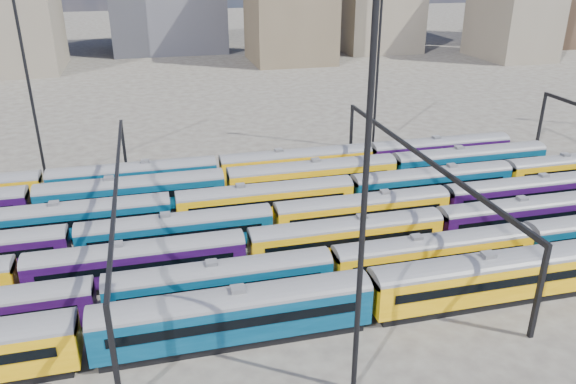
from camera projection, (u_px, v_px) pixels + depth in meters
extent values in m
plane|color=#3E3934|center=(325.00, 233.00, 58.25)|extent=(500.00, 500.00, 0.00)
cube|color=black|center=(235.00, 337.00, 42.10)|extent=(19.56, 2.54, 0.72)
cube|color=#042F49|center=(234.00, 316.00, 41.36)|extent=(20.59, 2.99, 2.99)
cylinder|color=#4C4C51|center=(234.00, 299.00, 40.77)|extent=(20.59, 2.99, 2.99)
cube|color=black|center=(238.00, 324.00, 39.88)|extent=(18.12, 0.06, 0.77)
cube|color=black|center=(231.00, 301.00, 42.57)|extent=(18.12, 0.06, 0.77)
cube|color=slate|center=(233.00, 290.00, 40.46)|extent=(1.03, 0.93, 0.36)
cube|color=black|center=(486.00, 298.00, 46.85)|extent=(19.56, 2.54, 0.72)
cube|color=#CE9108|center=(489.00, 279.00, 46.12)|extent=(20.59, 2.99, 2.99)
cylinder|color=#4C4C51|center=(492.00, 263.00, 45.53)|extent=(20.59, 2.99, 2.99)
cube|color=black|center=(501.00, 285.00, 44.63)|extent=(18.12, 0.06, 0.77)
cube|color=black|center=(480.00, 266.00, 47.32)|extent=(18.12, 0.06, 0.77)
cube|color=slate|center=(493.00, 254.00, 45.21)|extent=(1.03, 0.93, 0.36)
cube|color=black|center=(222.00, 301.00, 46.49)|extent=(17.54, 2.28, 0.65)
cube|color=#042F49|center=(221.00, 284.00, 45.83)|extent=(18.46, 2.68, 2.68)
cylinder|color=#4C4C51|center=(220.00, 270.00, 45.30)|extent=(18.46, 2.68, 2.68)
cube|color=black|center=(223.00, 289.00, 44.49)|extent=(16.25, 0.06, 0.69)
cube|color=black|center=(218.00, 272.00, 46.91)|extent=(16.25, 0.06, 0.69)
cube|color=slate|center=(219.00, 262.00, 45.02)|extent=(0.92, 0.83, 0.32)
cube|color=black|center=(431.00, 271.00, 50.76)|extent=(17.54, 2.28, 0.65)
cube|color=#CE9108|center=(433.00, 255.00, 50.11)|extent=(18.46, 2.68, 2.68)
cylinder|color=#4C4C51|center=(434.00, 242.00, 49.58)|extent=(18.46, 2.68, 2.68)
cube|color=black|center=(441.00, 260.00, 48.77)|extent=(16.25, 0.06, 0.69)
cube|color=black|center=(426.00, 245.00, 51.19)|extent=(16.25, 0.06, 0.69)
cube|color=slate|center=(435.00, 235.00, 49.30)|extent=(0.92, 0.83, 0.32)
cube|color=black|center=(140.00, 280.00, 49.48)|extent=(17.64, 2.29, 0.65)
cube|color=#1E0631|center=(138.00, 263.00, 48.81)|extent=(18.57, 2.69, 2.69)
cylinder|color=#4C4C51|center=(136.00, 250.00, 48.28)|extent=(18.57, 2.69, 2.69)
cube|color=black|center=(138.00, 268.00, 47.47)|extent=(16.34, 0.06, 0.70)
cube|color=black|center=(138.00, 252.00, 49.90)|extent=(16.34, 0.06, 0.70)
cube|color=slate|center=(136.00, 242.00, 48.00)|extent=(0.93, 0.84, 0.33)
cube|color=black|center=(346.00, 253.00, 53.78)|extent=(17.64, 2.29, 0.65)
cube|color=#CE9108|center=(346.00, 238.00, 53.12)|extent=(18.57, 2.69, 2.69)
cylinder|color=#4C4C51|center=(347.00, 225.00, 52.58)|extent=(18.57, 2.69, 2.69)
cube|color=black|center=(351.00, 241.00, 51.77)|extent=(16.34, 0.06, 0.70)
cube|color=black|center=(342.00, 228.00, 54.21)|extent=(16.34, 0.06, 0.70)
cube|color=slate|center=(347.00, 218.00, 52.30)|extent=(0.93, 0.84, 0.33)
cube|color=black|center=(521.00, 231.00, 58.08)|extent=(17.64, 2.29, 0.65)
cube|color=#1E0631|center=(523.00, 216.00, 57.42)|extent=(18.57, 2.69, 2.69)
cylinder|color=#4C4C51|center=(525.00, 204.00, 56.89)|extent=(18.57, 2.69, 2.69)
cube|color=black|center=(532.00, 219.00, 56.07)|extent=(16.34, 0.06, 0.70)
cube|color=black|center=(516.00, 208.00, 58.51)|extent=(16.34, 0.06, 0.70)
cube|color=slate|center=(527.00, 198.00, 56.60)|extent=(0.93, 0.84, 0.33)
cube|color=black|center=(178.00, 248.00, 54.74)|extent=(17.53, 2.27, 0.65)
cube|color=#042F49|center=(177.00, 233.00, 54.09)|extent=(18.45, 2.68, 2.68)
cylinder|color=#4C4C51|center=(175.00, 220.00, 53.56)|extent=(18.45, 2.68, 2.68)
cube|color=black|center=(177.00, 236.00, 52.75)|extent=(16.23, 0.06, 0.69)
cube|color=black|center=(175.00, 224.00, 55.17)|extent=(16.23, 0.06, 0.69)
cube|color=slate|center=(175.00, 214.00, 53.28)|extent=(0.92, 0.83, 0.32)
cube|color=black|center=(361.00, 226.00, 59.02)|extent=(17.53, 2.27, 0.65)
cube|color=#CE9108|center=(362.00, 212.00, 58.36)|extent=(18.45, 2.68, 2.68)
cylinder|color=#4C4C51|center=(363.00, 200.00, 57.83)|extent=(18.45, 2.68, 2.68)
cube|color=black|center=(367.00, 215.00, 57.03)|extent=(16.23, 0.06, 0.69)
cube|color=black|center=(357.00, 204.00, 59.44)|extent=(16.23, 0.06, 0.69)
cube|color=slate|center=(363.00, 194.00, 57.55)|extent=(0.92, 0.83, 0.32)
cube|color=black|center=(520.00, 208.00, 63.29)|extent=(17.53, 2.27, 0.65)
cube|color=#1E0631|center=(522.00, 194.00, 62.64)|extent=(18.45, 2.68, 2.68)
cylinder|color=#4C4C51|center=(524.00, 183.00, 62.11)|extent=(18.45, 2.68, 2.68)
cube|color=black|center=(530.00, 196.00, 61.30)|extent=(16.23, 0.06, 0.69)
cube|color=black|center=(515.00, 187.00, 63.72)|extent=(16.23, 0.06, 0.69)
cube|color=slate|center=(525.00, 177.00, 61.83)|extent=(0.92, 0.83, 0.32)
cube|color=black|center=(76.00, 236.00, 56.99)|extent=(18.14, 2.35, 0.67)
cube|color=#042F49|center=(74.00, 221.00, 56.31)|extent=(19.09, 2.77, 2.77)
cylinder|color=#4C4C51|center=(72.00, 208.00, 55.76)|extent=(19.09, 2.77, 2.77)
cube|color=black|center=(72.00, 224.00, 54.92)|extent=(16.80, 0.06, 0.72)
cube|color=black|center=(75.00, 212.00, 57.42)|extent=(16.80, 0.06, 0.72)
cube|color=slate|center=(71.00, 202.00, 55.47)|extent=(0.95, 0.86, 0.33)
cube|color=black|center=(266.00, 216.00, 61.40)|extent=(18.14, 2.35, 0.67)
cube|color=#CE9108|center=(266.00, 201.00, 60.72)|extent=(19.09, 2.77, 2.77)
cylinder|color=#4C4C51|center=(265.00, 190.00, 60.18)|extent=(19.09, 2.77, 2.77)
cube|color=black|center=(268.00, 204.00, 59.34)|extent=(16.80, 0.06, 0.72)
cube|color=black|center=(263.00, 193.00, 61.84)|extent=(16.80, 0.06, 0.72)
cube|color=slate|center=(265.00, 183.00, 59.89)|extent=(0.95, 0.86, 0.33)
cube|color=black|center=(430.00, 198.00, 65.82)|extent=(18.14, 2.35, 0.67)
cube|color=#042F49|center=(431.00, 184.00, 65.14)|extent=(19.09, 2.77, 2.77)
cylinder|color=#4C4C51|center=(432.00, 173.00, 64.60)|extent=(19.09, 2.77, 2.77)
cube|color=black|center=(437.00, 186.00, 63.76)|extent=(16.80, 0.06, 0.72)
cube|color=black|center=(426.00, 177.00, 66.26)|extent=(16.80, 0.06, 0.72)
cube|color=slate|center=(433.00, 167.00, 64.30)|extent=(0.95, 0.86, 0.33)
cube|color=black|center=(573.00, 182.00, 70.24)|extent=(18.14, 2.35, 0.67)
cube|color=#CE9108|center=(576.00, 169.00, 69.56)|extent=(19.09, 2.77, 2.77)
cube|color=black|center=(569.00, 163.00, 70.68)|extent=(16.80, 0.06, 0.72)
cube|color=black|center=(134.00, 210.00, 62.71)|extent=(19.13, 2.48, 0.70)
cube|color=#042F49|center=(133.00, 195.00, 62.00)|extent=(20.13, 2.92, 2.92)
cylinder|color=#4C4C51|center=(131.00, 183.00, 61.42)|extent=(20.13, 2.92, 2.92)
cube|color=black|center=(132.00, 197.00, 60.54)|extent=(17.72, 0.06, 0.75)
cube|color=black|center=(132.00, 187.00, 63.18)|extent=(17.72, 0.06, 0.75)
cube|color=slate|center=(130.00, 176.00, 61.11)|extent=(1.01, 0.91, 0.35)
cube|color=black|center=(312.00, 192.00, 67.37)|extent=(19.13, 2.48, 0.70)
cube|color=#CE9108|center=(312.00, 178.00, 66.65)|extent=(20.13, 2.92, 2.92)
cylinder|color=#4C4C51|center=(313.00, 167.00, 66.07)|extent=(20.13, 2.92, 2.92)
cube|color=black|center=(316.00, 180.00, 65.19)|extent=(17.72, 0.06, 0.75)
cube|color=black|center=(309.00, 171.00, 67.83)|extent=(17.72, 0.06, 0.75)
cube|color=slate|center=(313.00, 160.00, 65.76)|extent=(1.01, 0.91, 0.35)
cube|color=black|center=(467.00, 176.00, 72.02)|extent=(19.13, 2.48, 0.70)
cube|color=#042F49|center=(469.00, 163.00, 71.30)|extent=(20.13, 2.92, 2.92)
cylinder|color=#4C4C51|center=(470.00, 152.00, 70.72)|extent=(20.13, 2.92, 2.92)
cube|color=black|center=(475.00, 165.00, 69.84)|extent=(17.72, 0.06, 0.75)
cube|color=black|center=(463.00, 157.00, 72.48)|extent=(17.72, 0.06, 0.75)
cube|color=slate|center=(471.00, 146.00, 70.42)|extent=(1.01, 0.91, 0.35)
cube|color=black|center=(136.00, 193.00, 67.21)|extent=(18.36, 2.38, 0.68)
cube|color=#042F49|center=(134.00, 179.00, 66.53)|extent=(19.32, 2.80, 2.80)
cylinder|color=#4C4C51|center=(133.00, 168.00, 65.97)|extent=(19.32, 2.80, 2.80)
cube|color=black|center=(134.00, 181.00, 65.13)|extent=(17.00, 0.06, 0.72)
cube|color=black|center=(134.00, 172.00, 67.66)|extent=(17.00, 0.06, 0.72)
cube|color=slate|center=(132.00, 162.00, 65.68)|extent=(0.97, 0.87, 0.34)
cube|color=black|center=(296.00, 178.00, 71.68)|extent=(18.36, 2.38, 0.68)
cube|color=#CE9108|center=(296.00, 165.00, 71.00)|extent=(19.32, 2.80, 2.80)
cylinder|color=#4C4C51|center=(297.00, 154.00, 70.44)|extent=(19.32, 2.80, 2.80)
cube|color=black|center=(299.00, 166.00, 69.60)|extent=(17.00, 0.06, 0.72)
cube|color=black|center=(294.00, 159.00, 72.13)|extent=(17.00, 0.06, 0.72)
cube|color=slate|center=(297.00, 149.00, 70.15)|extent=(0.97, 0.87, 0.34)
cube|color=black|center=(438.00, 164.00, 76.16)|extent=(18.36, 2.38, 0.68)
cube|color=#1E0631|center=(439.00, 152.00, 75.47)|extent=(19.32, 2.80, 2.80)
cylinder|color=#4C4C51|center=(440.00, 142.00, 74.91)|extent=(19.32, 2.80, 2.80)
cube|color=black|center=(445.00, 153.00, 74.07)|extent=(17.00, 0.06, 0.72)
cube|color=black|center=(435.00, 147.00, 76.60)|extent=(17.00, 0.06, 0.72)
cube|color=slate|center=(441.00, 137.00, 74.62)|extent=(0.97, 0.87, 0.34)
cube|color=black|center=(114.00, 359.00, 34.37)|extent=(0.35, 0.35, 8.00)
cube|color=black|center=(124.00, 151.00, 69.99)|extent=(0.35, 0.35, 8.00)
cube|color=black|center=(116.00, 182.00, 50.68)|extent=(0.30, 40.00, 0.45)
cube|color=black|center=(539.00, 292.00, 41.10)|extent=(0.35, 0.35, 8.00)
cube|color=black|center=(351.00, 134.00, 76.73)|extent=(0.35, 0.35, 8.00)
cube|color=black|center=(420.00, 155.00, 57.41)|extent=(0.30, 40.00, 0.45)
cube|color=black|center=(541.00, 119.00, 83.46)|extent=(0.35, 0.35, 8.00)
cylinder|color=black|center=(29.00, 84.00, 66.17)|extent=(0.36, 0.36, 25.00)
cylinder|color=black|center=(363.00, 222.00, 32.59)|extent=(0.36, 0.36, 25.00)
cylinder|color=black|center=(378.00, 64.00, 78.05)|extent=(0.36, 0.36, 25.00)
cube|color=#665B4C|center=(378.00, 4.00, 161.02)|extent=(21.40, 20.66, 25.64)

